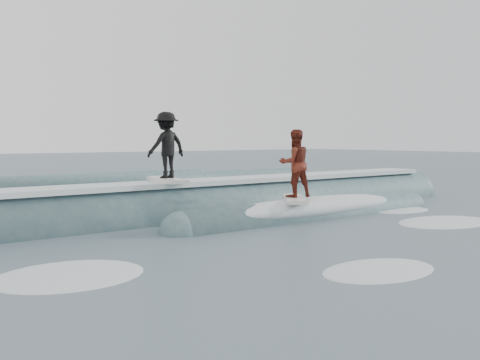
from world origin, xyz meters
TOP-DOWN VIEW (x-y plane):
  - ground at (0.00, 0.00)m, footprint 160.00×160.00m
  - breaking_wave at (0.33, 4.61)m, footprint 20.99×3.79m
  - surfer_black at (-1.83, 5.02)m, footprint 1.28×2.06m
  - surfer_red at (1.02, 2.82)m, footprint 1.64×1.93m
  - whitewater at (1.12, -1.21)m, footprint 14.02×8.66m
  - far_swells at (-2.11, 17.65)m, footprint 35.98×8.65m

SIDE VIEW (x-z plane):
  - ground at x=0.00m, z-range 0.00..0.00m
  - whitewater at x=1.12m, z-range -0.05..0.05m
  - far_swells at x=-2.11m, z-range -0.40..0.40m
  - breaking_wave at x=0.33m, z-range -0.96..1.06m
  - surfer_red at x=1.02m, z-range 0.51..2.51m
  - surfer_black at x=-1.83m, z-range 1.07..3.02m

